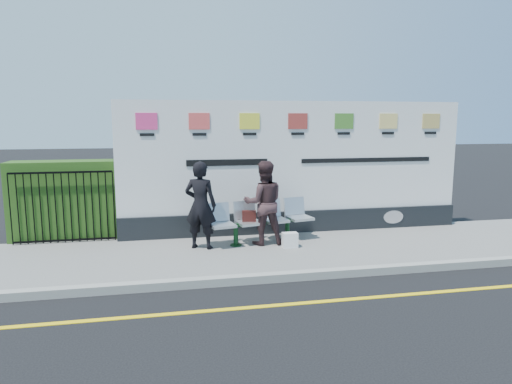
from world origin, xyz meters
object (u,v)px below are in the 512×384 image
(billboard, at_px, (296,176))
(woman_right, at_px, (264,203))
(bench, at_px, (262,231))
(woman_left, at_px, (201,205))

(billboard, distance_m, woman_right, 1.40)
(bench, distance_m, woman_right, 0.64)
(billboard, xyz_separation_m, bench, (-0.97, -0.83, -1.06))
(billboard, bearing_deg, bench, -139.63)
(billboard, bearing_deg, woman_left, -156.45)
(billboard, distance_m, woman_left, 2.52)
(bench, height_order, woman_left, woman_left)
(billboard, height_order, woman_left, billboard)
(bench, relative_size, woman_left, 1.28)
(billboard, height_order, woman_right, billboard)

